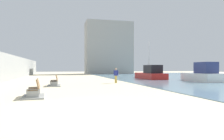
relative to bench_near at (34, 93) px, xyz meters
The scene contains 8 objects.
ground_plane 14.29m from the bench_near, 79.95° to the left, with size 120.00×120.00×0.00m, color beige.
seawall 14.99m from the bench_near, 109.60° to the left, with size 0.80×64.00×3.25m, color gray.
bench_near is the anchor object (origin of this frame).
bench_far 6.99m from the bench_near, 82.65° to the left, with size 1.11×2.11×0.98m.
person_walking 11.42m from the bench_near, 52.22° to the left, with size 0.44×0.36×1.55m.
boat_distant 20.64m from the bench_near, 48.16° to the left, with size 2.62×6.97×5.25m.
boat_far_left 19.30m from the bench_near, 27.12° to the left, with size 2.41×5.30×2.17m.
harbor_building 44.76m from the bench_near, 71.76° to the left, with size 12.00×6.00×13.46m, color #9E9E99.
Camera 1 is at (-1.16, -8.03, 1.58)m, focal length 33.79 mm.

